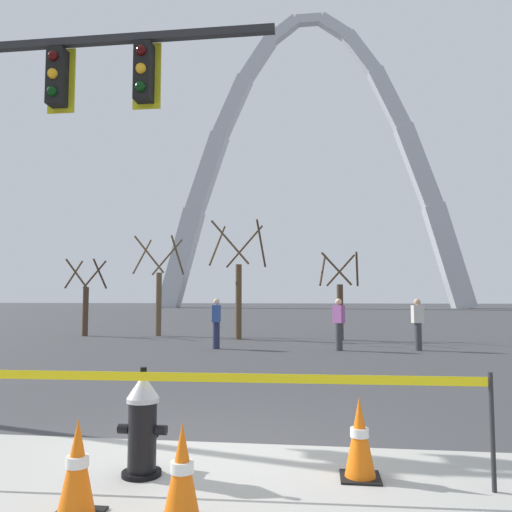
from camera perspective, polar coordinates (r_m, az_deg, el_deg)
ground_plane at (r=5.79m, az=-5.13°, el=-21.15°), size 240.00×240.00×0.00m
fire_hydrant at (r=5.02m, az=-12.72°, el=-18.13°), size 0.46×0.48×0.99m
caution_tape_barrier at (r=4.86m, az=-12.98°, el=-15.74°), size 6.17×0.22×1.00m
traffic_cone_by_hydrant at (r=4.94m, az=11.68°, el=-19.66°), size 0.36×0.36×0.73m
traffic_cone_mid_sidewalk at (r=4.00m, az=-8.41°, el=-23.38°), size 0.36×0.36×0.73m
traffic_cone_curb_edge at (r=4.30m, az=-19.64°, el=-21.83°), size 0.36×0.36×0.73m
monument_arch at (r=76.71m, az=6.15°, el=9.01°), size 46.09×2.88×45.29m
tree_far_left at (r=22.47m, az=-18.77°, el=-4.95°), size 1.51×1.51×3.23m
tree_left_mid at (r=21.76m, az=-10.98°, el=-3.99°), size 1.93×1.94×4.19m
tree_center_left at (r=19.63m, az=-2.00°, el=-3.52°), size 2.10×2.11×4.57m
tree_center_right at (r=19.59m, az=9.50°, el=-5.07°), size 1.55×1.56×3.33m
pedestrian_walking_left at (r=16.38m, az=17.89°, el=-7.32°), size 0.38×0.29×1.59m
pedestrian_standing_center at (r=15.78m, az=9.37°, el=-7.60°), size 0.39×0.37×1.59m
pedestrian_walking_right at (r=16.14m, az=-4.52°, el=-7.58°), size 0.22×0.35×1.59m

